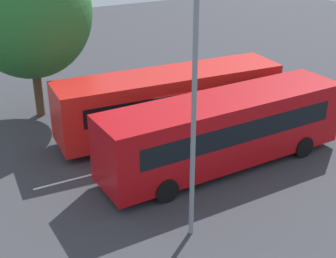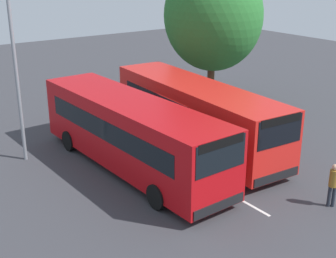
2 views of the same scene
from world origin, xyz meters
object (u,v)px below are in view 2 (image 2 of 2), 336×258
bus_center_left (196,113)px  pedestrian (333,182)px  depot_tree (213,16)px  bus_far_left (131,132)px  street_lamp (21,59)px

bus_center_left → pedestrian: size_ratio=6.61×
pedestrian → depot_tree: bearing=18.6°
bus_far_left → street_lamp: street_lamp is taller
pedestrian → bus_far_left: bearing=70.5°
street_lamp → depot_tree: bearing=38.2°
depot_tree → pedestrian: bearing=-21.3°
bus_center_left → depot_tree: (-5.05, 5.22, 3.73)m
pedestrian → street_lamp: bearing=74.7°
bus_far_left → depot_tree: bearing=118.9°
bus_far_left → depot_tree: size_ratio=1.27×
bus_center_left → pedestrian: 7.57m
bus_center_left → depot_tree: bearing=137.5°
bus_center_left → depot_tree: size_ratio=1.28×
bus_center_left → street_lamp: bearing=-110.2°
bus_far_left → street_lamp: 5.59m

